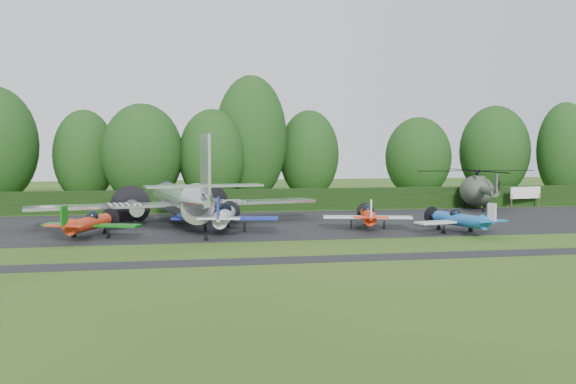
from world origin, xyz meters
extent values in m
plane|color=#2D4F16|center=(0.00, 0.00, 0.00)|extent=(160.00, 160.00, 0.00)
cube|color=black|center=(0.00, 10.00, 0.00)|extent=(70.00, 18.00, 0.01)
cube|color=black|center=(0.00, -6.00, 0.00)|extent=(70.00, 2.00, 0.00)
cube|color=black|center=(0.00, 21.00, 0.00)|extent=(90.00, 1.60, 2.00)
cylinder|color=silver|center=(-5.27, 9.94, 1.89)|extent=(2.29, 11.95, 2.29)
cone|color=silver|center=(-5.27, 16.64, 1.89)|extent=(2.29, 1.49, 2.29)
cone|color=silver|center=(-5.27, 2.77, 2.39)|extent=(2.29, 2.99, 2.29)
sphere|color=black|center=(-5.27, 15.68, 2.39)|extent=(1.49, 1.49, 1.49)
cube|color=silver|center=(-5.27, 10.94, 1.59)|extent=(21.91, 2.39, 0.22)
cube|color=white|center=(-9.26, 10.94, 1.71)|extent=(2.59, 2.49, 0.05)
cube|color=white|center=(-1.29, 10.94, 1.71)|extent=(2.59, 2.49, 0.05)
cylinder|color=silver|center=(-8.46, 11.54, 1.34)|extent=(1.10, 3.19, 1.10)
cylinder|color=silver|center=(-2.09, 11.54, 1.34)|extent=(1.10, 3.19, 1.10)
cylinder|color=black|center=(-8.46, 13.78, 1.34)|extent=(3.19, 0.03, 3.19)
cylinder|color=black|center=(-2.09, 13.78, 1.34)|extent=(3.19, 0.03, 3.19)
cube|color=silver|center=(-5.27, 1.97, 3.49)|extent=(7.47, 1.39, 0.14)
cube|color=silver|center=(-5.27, 1.68, 4.88)|extent=(0.18, 2.19, 3.78)
cylinder|color=black|center=(-8.46, 11.14, 0.25)|extent=(0.25, 0.90, 0.90)
cylinder|color=black|center=(-2.09, 11.14, 0.25)|extent=(0.25, 0.90, 0.90)
cylinder|color=black|center=(-5.27, 1.58, 0.18)|extent=(0.18, 0.44, 0.44)
cylinder|color=#B82B11|center=(-11.19, 4.00, 1.01)|extent=(0.88, 5.06, 0.88)
sphere|color=black|center=(-11.19, 4.56, 1.43)|extent=(0.77, 0.77, 0.77)
cube|color=#0E6010|center=(-11.19, 4.46, 0.87)|extent=(6.44, 1.20, 0.13)
cube|color=#B82B11|center=(-11.19, 0.97, 1.24)|extent=(2.39, 0.64, 0.09)
cube|color=#0E6010|center=(-11.19, 0.88, 1.84)|extent=(0.09, 0.74, 1.20)
cylinder|color=black|center=(-11.19, 7.27, 1.01)|extent=(1.38, 0.02, 1.38)
cylinder|color=black|center=(-12.39, 4.28, 0.17)|extent=(0.13, 0.40, 0.40)
cylinder|color=black|center=(-10.00, 4.28, 0.17)|extent=(0.13, 0.40, 0.40)
cylinder|color=black|center=(-11.19, 6.39, 0.15)|extent=(0.11, 0.37, 0.37)
cylinder|color=silver|center=(-2.33, 5.33, 1.16)|extent=(1.01, 5.80, 1.01)
sphere|color=black|center=(-2.33, 5.96, 1.63)|extent=(0.89, 0.89, 0.89)
cube|color=#192897|center=(-2.33, 5.85, 1.00)|extent=(7.38, 1.37, 0.15)
cube|color=silver|center=(-2.33, 1.85, 1.42)|extent=(2.74, 0.74, 0.11)
cube|color=#192897|center=(-2.33, 1.74, 2.11)|extent=(0.11, 0.84, 1.37)
cylinder|color=black|center=(-2.33, 9.07, 1.16)|extent=(1.58, 0.02, 1.58)
cylinder|color=black|center=(-3.70, 5.64, 0.19)|extent=(0.15, 0.46, 0.46)
cylinder|color=black|center=(-0.96, 5.64, 0.19)|extent=(0.15, 0.46, 0.46)
cylinder|color=black|center=(-2.33, 8.07, 0.17)|extent=(0.13, 0.42, 0.42)
cylinder|color=red|center=(7.99, 5.39, 1.00)|extent=(0.88, 5.02, 0.88)
sphere|color=black|center=(7.99, 5.94, 1.41)|extent=(0.77, 0.77, 0.77)
cube|color=silver|center=(7.99, 5.85, 0.87)|extent=(6.39, 1.19, 0.13)
cube|color=red|center=(7.99, 2.38, 1.23)|extent=(2.37, 0.64, 0.09)
cube|color=silver|center=(7.99, 2.29, 1.83)|extent=(0.09, 0.73, 1.19)
cylinder|color=black|center=(7.99, 8.63, 1.00)|extent=(1.37, 0.02, 1.37)
cylinder|color=black|center=(6.80, 5.66, 0.16)|extent=(0.13, 0.40, 0.40)
cylinder|color=black|center=(9.18, 5.66, 0.16)|extent=(0.13, 0.40, 0.40)
cylinder|color=black|center=(7.99, 7.76, 0.15)|extent=(0.11, 0.37, 0.37)
cylinder|color=#1A5AA0|center=(13.49, 2.00, 0.98)|extent=(0.86, 4.90, 0.86)
sphere|color=black|center=(13.49, 2.53, 1.38)|extent=(0.75, 0.75, 0.75)
cube|color=silver|center=(13.49, 2.45, 0.85)|extent=(6.24, 1.16, 0.12)
cube|color=#1A5AA0|center=(13.49, -0.94, 1.20)|extent=(2.32, 0.62, 0.09)
cube|color=silver|center=(13.49, -1.03, 1.78)|extent=(0.09, 0.71, 1.16)
cylinder|color=black|center=(13.49, 5.16, 0.98)|extent=(1.34, 0.02, 1.34)
cylinder|color=black|center=(12.33, 2.27, 0.16)|extent=(0.12, 0.39, 0.39)
cylinder|color=black|center=(14.65, 2.27, 0.16)|extent=(0.12, 0.39, 0.39)
cylinder|color=black|center=(13.49, 4.32, 0.14)|extent=(0.11, 0.36, 0.36)
ellipsoid|color=#3A4334|center=(22.92, 18.39, 1.78)|extent=(3.08, 5.64, 2.95)
cylinder|color=#3A4334|center=(22.92, 13.95, 2.07)|extent=(0.69, 5.92, 0.69)
cube|color=#3A4334|center=(22.92, 10.89, 2.96)|extent=(0.12, 0.89, 1.58)
cylinder|color=black|center=(22.92, 18.39, 3.26)|extent=(0.30, 0.30, 0.79)
cylinder|color=black|center=(22.92, 18.39, 3.70)|extent=(0.69, 0.69, 0.25)
cylinder|color=black|center=(22.92, 18.39, 3.70)|extent=(11.84, 11.84, 0.06)
cube|color=#3A4334|center=(22.92, 17.60, 2.91)|extent=(0.89, 1.97, 0.69)
ellipsoid|color=black|center=(22.92, 19.97, 1.87)|extent=(1.87, 1.87, 1.69)
cylinder|color=black|center=(21.94, 19.18, 0.30)|extent=(0.18, 0.55, 0.55)
cylinder|color=black|center=(23.91, 19.18, 0.30)|extent=(0.18, 0.55, 0.55)
cylinder|color=black|center=(22.92, 15.23, 0.25)|extent=(0.16, 0.47, 0.47)
cylinder|color=#3F3326|center=(26.72, 19.02, 0.69)|extent=(0.14, 0.14, 1.38)
cylinder|color=#3F3326|center=(30.15, 19.02, 0.69)|extent=(0.14, 0.14, 1.38)
cube|color=white|center=(28.43, 19.02, 1.49)|extent=(3.67, 0.09, 1.15)
cylinder|color=black|center=(-8.86, 30.15, 1.72)|extent=(0.70, 0.70, 3.45)
ellipsoid|color=#183B13|center=(-8.86, 30.15, 5.27)|extent=(8.45, 8.45, 10.53)
cylinder|color=black|center=(-1.56, 30.20, 1.64)|extent=(0.70, 0.70, 3.28)
ellipsoid|color=#183B13|center=(-1.56, 30.20, 5.02)|extent=(7.13, 7.13, 10.03)
cylinder|color=black|center=(-15.19, 34.23, 1.65)|extent=(0.70, 0.70, 3.29)
ellipsoid|color=#183B13|center=(-15.19, 34.23, 5.03)|extent=(6.72, 6.72, 10.06)
cylinder|color=black|center=(9.88, 34.19, 1.68)|extent=(0.70, 0.70, 3.36)
ellipsoid|color=#183B13|center=(9.88, 34.19, 5.13)|extent=(6.93, 6.93, 10.26)
cylinder|color=black|center=(23.16, 33.85, 1.56)|extent=(0.70, 0.70, 3.13)
ellipsoid|color=#183B13|center=(23.16, 33.85, 4.78)|extent=(7.83, 7.83, 9.56)
cylinder|color=black|center=(39.52, 29.45, 1.84)|extent=(0.70, 0.70, 3.68)
ellipsoid|color=#183B13|center=(39.52, 29.45, 5.63)|extent=(6.31, 6.31, 11.25)
cylinder|color=black|center=(32.57, 33.06, 1.79)|extent=(0.70, 0.70, 3.59)
ellipsoid|color=#183B13|center=(32.57, 33.06, 5.48)|extent=(8.31, 8.31, 10.97)
cylinder|color=black|center=(2.92, 32.62, 2.28)|extent=(0.70, 0.70, 4.57)
ellipsoid|color=#183B13|center=(2.92, 32.62, 6.98)|extent=(8.01, 8.01, 13.96)
camera|label=1|loc=(-5.92, -38.67, 5.89)|focal=40.00mm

